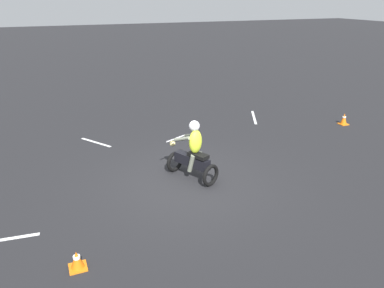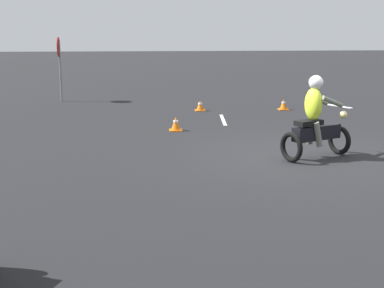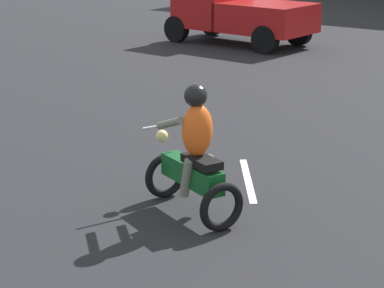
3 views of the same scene
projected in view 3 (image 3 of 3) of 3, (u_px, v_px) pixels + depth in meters
motorcycle_rider_background at (194, 158)px, 9.09m from camera, size 1.54×1.12×1.66m
pickup_truck at (237, 11)px, 21.32m from camera, size 4.27×2.25×1.73m
lane_stripe_nw at (248, 180)px, 10.49m from camera, size 1.12×1.53×0.01m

